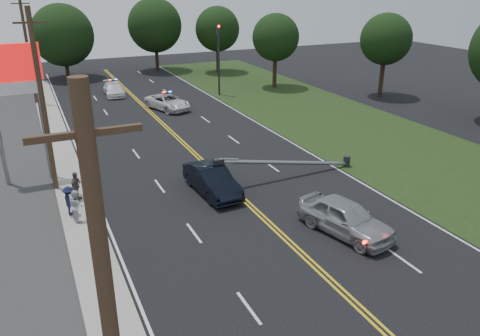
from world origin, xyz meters
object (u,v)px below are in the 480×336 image
crashed_sedan (212,180)px  bystander_d (76,186)px  pylon_sign (13,81)px  waiting_sedan (345,217)px  bystander_a (99,241)px  utility_pole_mid (43,103)px  traffic_signal (219,54)px  bystander_b (77,206)px  bystander_c (69,201)px  utility_pole_far (28,50)px  emergency_a (168,102)px  emergency_b (114,89)px  fallen_streetlight (295,162)px

crashed_sedan → bystander_d: 7.32m
pylon_sign → waiting_sedan: size_ratio=1.64×
bystander_a → bystander_d: size_ratio=1.07×
utility_pole_mid → crashed_sedan: utility_pole_mid is taller
pylon_sign → traffic_signal: 24.75m
bystander_b → bystander_a: bearing=172.8°
traffic_signal → bystander_a: (-16.38, -26.57, -3.23)m
bystander_a → bystander_c: bystander_a is taller
utility_pole_far → emergency_a: size_ratio=2.02×
traffic_signal → bystander_d: 26.29m
bystander_a → bystander_b: bearing=-6.5°
emergency_a → bystander_a: (-9.83, -23.18, 0.29)m
utility_pole_far → emergency_a: 13.92m
traffic_signal → waiting_sedan: 29.67m
emergency_b → emergency_a: bearing=-62.9°
traffic_signal → fallen_streetlight: 22.62m
utility_pole_far → crashed_sedan: 27.66m
emergency_a → bystander_d: size_ratio=3.09×
traffic_signal → bystander_d: traffic_signal is taller
utility_pole_far → waiting_sedan: utility_pole_far is taller
utility_pole_mid → bystander_c: (0.40, -3.79, -4.20)m
crashed_sedan → bystander_b: size_ratio=2.94×
fallen_streetlight → bystander_c: bearing=179.1°
emergency_a → bystander_a: 25.17m
utility_pole_mid → emergency_a: bearing=53.1°
traffic_signal → waiting_sedan: size_ratio=1.44×
traffic_signal → crashed_sedan: (-9.54, -22.14, -3.42)m
bystander_d → bystander_c: bearing=-164.6°
bystander_b → bystander_d: bearing=-19.9°
utility_pole_mid → bystander_a: size_ratio=5.84×
pylon_sign → bystander_b: bearing=-73.5°
fallen_streetlight → emergency_b: bearing=102.5°
emergency_a → traffic_signal: bearing=8.5°
waiting_sedan → bystander_a: bystander_a is taller
utility_pole_far → traffic_signal: bearing=-12.9°
bystander_a → bystander_b: (-0.46, 3.97, -0.04)m
bystander_b → bystander_d: 2.48m
fallen_streetlight → emergency_a: bearing=97.5°
bystander_c → bystander_d: 1.73m
emergency_a → emergency_b: 8.53m
pylon_sign → traffic_signal: pylon_sign is taller
waiting_sedan → bystander_a: (-10.88, 2.39, 0.14)m
bystander_a → bystander_d: 6.44m
bystander_b → utility_pole_far: bearing=-12.3°
pylon_sign → utility_pole_far: bearing=86.3°
traffic_signal → utility_pole_mid: (-17.50, -18.00, 0.88)m
bystander_b → bystander_d: bystander_b is taller
crashed_sedan → bystander_d: (-7.04, 2.00, 0.13)m
emergency_b → pylon_sign: bearing=-110.0°
utility_pole_far → bystander_c: 26.13m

